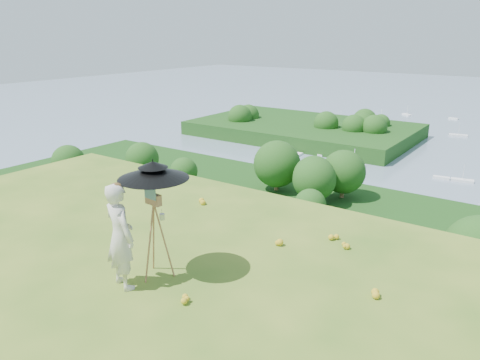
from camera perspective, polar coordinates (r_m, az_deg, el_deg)
The scene contains 8 objects.
ground at distance 8.25m, azimuth -26.31°, elevation -14.06°, with size 14.00×14.00×0.00m, color #417020.
peninsula at distance 180.87m, azimuth 7.76°, elevation 6.93°, with size 90.00×60.00×12.00m, color #113E11, non-canonical shape.
slope_trees at distance 43.06m, azimuth 23.03°, elevation -10.20°, with size 110.00×50.00×6.00m, color #1B5118, non-canonical shape.
wildflowers at distance 8.31m, azimuth -24.85°, elevation -13.10°, with size 10.00×10.50×0.12m, color gold, non-canonical shape.
painter at distance 7.90m, azimuth -14.40°, elevation -6.64°, with size 0.66×0.43×1.82m, color beige.
field_easel at distance 8.13m, azimuth -10.29°, elevation -6.27°, with size 0.63×0.63×1.65m, color #9E6942, non-canonical shape.
sun_umbrella at distance 7.83m, azimuth -10.47°, elevation -0.11°, with size 1.18×1.18×0.75m, color black, non-canonical shape.
painter_cap at distance 7.60m, azimuth -14.89°, elevation -0.74°, with size 0.21×0.25×0.10m, color #C66D6C, non-canonical shape.
Camera 1 is at (6.48, -3.06, 4.08)m, focal length 35.00 mm.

